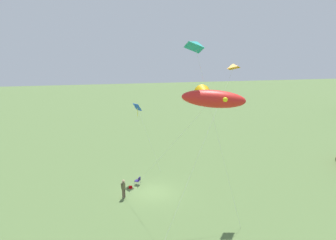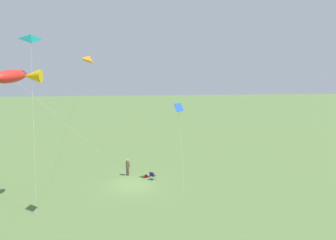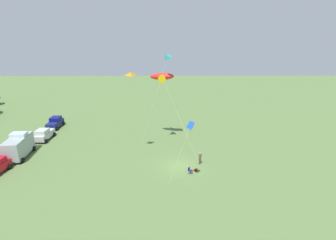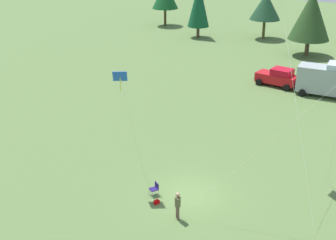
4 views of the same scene
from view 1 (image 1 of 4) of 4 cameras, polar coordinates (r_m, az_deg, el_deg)
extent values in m
plane|color=#55703B|center=(31.16, -2.64, -12.45)|extent=(160.00, 160.00, 0.00)
cylinder|color=brown|center=(30.13, -7.86, -12.63)|extent=(0.14, 0.14, 0.85)
cylinder|color=brown|center=(30.28, -7.58, -12.49)|extent=(0.14, 0.14, 0.85)
cylinder|color=brown|center=(29.89, -7.76, -11.29)|extent=(0.48, 0.48, 0.62)
sphere|color=tan|center=(29.70, -7.79, -10.49)|extent=(0.24, 0.24, 0.24)
cylinder|color=brown|center=(29.78, -8.11, -11.34)|extent=(0.16, 0.16, 0.56)
cylinder|color=brown|center=(30.05, -7.60, -11.08)|extent=(0.20, 0.20, 0.56)
cube|color=navy|center=(32.57, -5.36, -10.48)|extent=(0.66, 0.66, 0.04)
cube|color=navy|center=(32.39, -5.02, -10.22)|extent=(0.43, 0.29, 0.40)
cylinder|color=#A5A8AD|center=(32.57, -5.86, -10.90)|extent=(0.03, 0.03, 0.42)
cylinder|color=#A5A8AD|center=(32.91, -5.53, -10.62)|extent=(0.03, 0.03, 0.42)
cylinder|color=#A5A8AD|center=(32.39, -5.18, -11.02)|extent=(0.03, 0.03, 0.42)
cylinder|color=#A5A8AD|center=(32.74, -4.85, -10.74)|extent=(0.03, 0.03, 0.42)
cube|color=#C00506|center=(32.05, -6.55, -11.54)|extent=(0.31, 0.37, 0.22)
ellipsoid|color=red|center=(19.58, 7.92, 3.67)|extent=(2.34, 4.05, 1.27)
cone|color=#E6B10C|center=(21.18, 6.44, 4.47)|extent=(1.33, 1.11, 1.11)
sphere|color=yellow|center=(18.70, 9.95, 3.52)|extent=(0.27, 0.27, 0.27)
cylinder|color=silver|center=(24.52, -1.44, -6.69)|extent=(8.89, 5.04, 10.36)
cylinder|color=#4C3823|center=(30.41, -7.61, -13.26)|extent=(0.04, 0.04, 0.01)
pyramid|color=orange|center=(27.12, 11.19, 9.20)|extent=(1.15, 1.32, 0.62)
cylinder|color=silver|center=(24.76, 5.75, -5.10)|extent=(5.16, 6.65, 11.54)
pyramid|color=teal|center=(20.67, 5.15, 12.80)|extent=(1.61, 1.44, 0.89)
cylinder|color=silver|center=(22.66, 9.12, -4.73)|extent=(0.74, 4.01, 13.24)
cylinder|color=#4C3823|center=(26.46, 12.55, -17.89)|extent=(0.04, 0.04, 0.01)
cube|color=blue|center=(32.90, -5.37, 2.25)|extent=(0.99, 0.87, 0.73)
cylinder|color=yellow|center=(33.01, -5.35, 1.38)|extent=(0.04, 0.04, 0.86)
cylinder|color=silver|center=(34.04, -3.25, -3.60)|extent=(0.25, 2.40, 7.23)
cylinder|color=#4C3823|center=(35.55, -1.27, -9.02)|extent=(0.04, 0.04, 0.01)
camera|label=2|loc=(43.95, 38.96, 7.93)|focal=35.00mm
camera|label=3|loc=(58.79, -5.54, 16.23)|focal=28.00mm
camera|label=4|loc=(24.78, -61.09, 11.60)|focal=50.00mm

